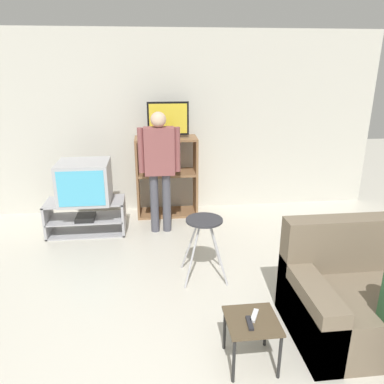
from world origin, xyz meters
The scene contains 10 objects.
wall_back centered at (0.00, 4.19, 1.30)m, with size 6.40×0.06×2.60m.
tv_stand centered at (-1.06, 3.38, 0.22)m, with size 1.01×0.45×0.45m.
television_main centered at (-1.04, 3.37, 0.71)m, with size 0.64×0.57×0.52m.
media_shelf centered at (0.03, 3.91, 0.59)m, with size 0.87×0.42×1.15m.
television_flat centered at (0.07, 3.88, 1.39)m, with size 0.57×0.20×0.49m.
folding_stool centered at (0.33, 2.14, 0.54)m, with size 0.46×0.42×0.66m.
snack_table centered at (0.50, 0.90, 0.33)m, with size 0.38×0.38×0.39m.
remote_control_black centered at (0.47, 0.85, 0.40)m, with size 0.04×0.14×0.02m, color #232328.
remote_control_white centered at (0.53, 0.93, 0.40)m, with size 0.04×0.14×0.02m, color silver.
person_standing_adult centered at (-0.08, 3.33, 0.96)m, with size 0.53×0.20×1.59m.
Camera 1 is at (-0.19, -1.30, 2.16)m, focal length 35.00 mm.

